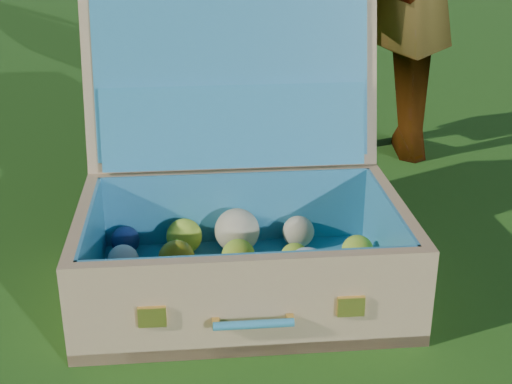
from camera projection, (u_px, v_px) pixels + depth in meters
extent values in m
plane|color=#215114|center=(197.00, 279.00, 1.52)|extent=(60.00, 60.00, 0.00)
cube|color=tan|center=(243.00, 289.00, 1.46)|extent=(0.76, 0.65, 0.02)
cube|color=tan|center=(252.00, 307.00, 1.24)|extent=(0.60, 0.28, 0.19)
cube|color=tan|center=(236.00, 211.00, 1.61)|extent=(0.60, 0.28, 0.19)
cube|color=tan|center=(85.00, 259.00, 1.40)|extent=(0.17, 0.36, 0.19)
cube|color=tan|center=(394.00, 246.00, 1.46)|extent=(0.17, 0.36, 0.19)
cube|color=teal|center=(243.00, 283.00, 1.46)|extent=(0.70, 0.59, 0.01)
cube|color=teal|center=(251.00, 296.00, 1.25)|extent=(0.55, 0.24, 0.17)
cube|color=teal|center=(236.00, 209.00, 1.60)|extent=(0.55, 0.24, 0.17)
cube|color=teal|center=(93.00, 254.00, 1.40)|extent=(0.16, 0.35, 0.17)
cube|color=teal|center=(387.00, 241.00, 1.45)|extent=(0.16, 0.35, 0.17)
cube|color=tan|center=(232.00, 71.00, 1.58)|extent=(0.65, 0.39, 0.43)
cube|color=teal|center=(232.00, 71.00, 1.55)|extent=(0.59, 0.33, 0.37)
cube|color=teal|center=(234.00, 127.00, 1.56)|extent=(0.55, 0.29, 0.18)
cube|color=#F2C659|center=(152.00, 317.00, 1.21)|extent=(0.05, 0.03, 0.04)
cube|color=#F2C659|center=(351.00, 306.00, 1.24)|extent=(0.05, 0.03, 0.04)
cylinder|color=teal|center=(254.00, 324.00, 1.22)|extent=(0.13, 0.07, 0.02)
cube|color=#F2C659|center=(216.00, 324.00, 1.22)|extent=(0.02, 0.02, 0.01)
cube|color=#F2C659|center=(290.00, 320.00, 1.23)|extent=(0.02, 0.02, 0.01)
sphere|color=#AA9B16|center=(110.00, 304.00, 1.30)|extent=(0.09, 0.09, 0.09)
sphere|color=#BCD834|center=(184.00, 300.00, 1.31)|extent=(0.08, 0.08, 0.08)
sphere|color=#B00E19|center=(243.00, 304.00, 1.33)|extent=(0.05, 0.05, 0.05)
sphere|color=silver|center=(309.00, 293.00, 1.32)|extent=(0.09, 0.09, 0.09)
sphere|color=#B00E19|center=(384.00, 303.00, 1.34)|extent=(0.04, 0.04, 0.04)
sphere|color=orange|center=(117.00, 287.00, 1.38)|extent=(0.05, 0.05, 0.05)
sphere|color=#0E1F4A|center=(181.00, 283.00, 1.38)|extent=(0.07, 0.07, 0.07)
sphere|color=orange|center=(246.00, 276.00, 1.41)|extent=(0.07, 0.07, 0.07)
sphere|color=silver|center=(307.00, 269.00, 1.41)|extent=(0.09, 0.09, 0.09)
sphere|color=orange|center=(373.00, 271.00, 1.42)|extent=(0.07, 0.07, 0.07)
sphere|color=silver|center=(123.00, 260.00, 1.47)|extent=(0.06, 0.06, 0.06)
sphere|color=#AA9B16|center=(177.00, 258.00, 1.47)|extent=(0.08, 0.08, 0.08)
sphere|color=#BCD834|center=(238.00, 255.00, 1.48)|extent=(0.07, 0.07, 0.07)
sphere|color=#BCD834|center=(295.00, 257.00, 1.49)|extent=(0.06, 0.06, 0.06)
sphere|color=#BCD834|center=(358.00, 251.00, 1.50)|extent=(0.07, 0.07, 0.07)
sphere|color=#0E1F4A|center=(125.00, 240.00, 1.56)|extent=(0.06, 0.06, 0.06)
sphere|color=#BCD834|center=(184.00, 236.00, 1.56)|extent=(0.08, 0.08, 0.08)
sphere|color=beige|center=(237.00, 231.00, 1.56)|extent=(0.10, 0.10, 0.10)
sphere|color=beige|center=(298.00, 231.00, 1.59)|extent=(0.07, 0.07, 0.07)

